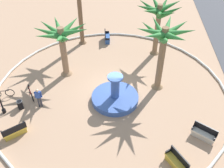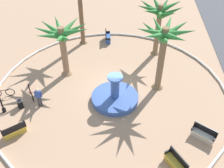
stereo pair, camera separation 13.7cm
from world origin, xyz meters
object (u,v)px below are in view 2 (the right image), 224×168
Objects in this scene: bench_west at (14,131)px; trash_bin at (20,104)px; palm_tree_mid_plaza at (159,15)px; palm_tree_far_side at (62,38)px; bench_southeast at (108,38)px; fountain at (115,97)px; bicycle_red_frame at (31,93)px; bench_north at (176,163)px; person_pedestrian_stroll at (39,97)px; bicycle_by_lamppost at (3,92)px; palm_tree_by_curb at (164,41)px; bench_east at (203,135)px.

trash_bin is (-2.50, -0.54, 0.04)m from bench_west.
palm_tree_mid_plaza reaches higher than palm_tree_far_side.
bench_southeast is 2.26× the size of trash_bin.
bicycle_red_frame is (0.14, -6.57, 0.06)m from fountain.
bench_west is at bearing -15.66° from palm_tree_far_side.
bench_north is at bearing 3.47° from palm_tree_mid_plaza.
bench_west is 13.77m from bench_southeast.
palm_tree_mid_plaza is at bearing 154.49° from fountain.
palm_tree_far_side is 3.17× the size of bicycle_red_frame.
person_pedestrian_stroll reaches higher than bicycle_red_frame.
palm_tree_far_side is 12.43m from bench_north.
palm_tree_far_side is 2.79× the size of person_pedestrian_stroll.
bench_north is at bearing 68.16° from bicycle_by_lamppost.
bench_north is 15.39m from bench_southeast.
palm_tree_by_curb is 7.90m from palm_tree_far_side.
bench_north is (7.31, 0.75, -4.00)m from palm_tree_by_curb.
bicycle_by_lamppost is at bearing -51.95° from palm_tree_far_side.
bicycle_red_frame is (-3.00, -12.65, 0.04)m from bench_east.
bench_southeast is 0.98× the size of person_pedestrian_stroll.
palm_tree_mid_plaza is (-5.05, 0.00, -0.33)m from palm_tree_by_curb.
bicycle_by_lamppost is at bearing -85.59° from bicycle_red_frame.
palm_tree_by_curb is at bearing 81.56° from palm_tree_far_side.
bench_west is at bearing 2.33° from bicycle_red_frame.
trash_bin is at bearing -77.13° from person_pedestrian_stroll.
bench_west is (5.81, -9.73, -4.00)m from palm_tree_by_curb.
palm_tree_far_side is at bearing -98.44° from palm_tree_by_curb.
bench_southeast is (-12.06, -7.56, 0.00)m from bench_east.
bench_southeast is at bearing 157.94° from person_pedestrian_stroll.
person_pedestrian_stroll is at bearing -114.26° from bench_north.
person_pedestrian_stroll reaches higher than bench_east.
bench_southeast reaches higher than trash_bin.
bench_west is at bearing -86.36° from bench_east.
palm_tree_mid_plaza is at bearing 67.39° from bench_southeast.
fountain is at bearing -117.27° from bench_east.
palm_tree_by_curb is 12.86m from bicycle_by_lamppost.
palm_tree_far_side reaches higher than bicycle_by_lamppost.
palm_tree_by_curb is 3.34× the size of person_pedestrian_stroll.
fountain is 8.52m from palm_tree_mid_plaza.
bench_north reaches higher than bicycle_by_lamppost.
palm_tree_mid_plaza is at bearing -176.53° from bench_north.
fountain is 7.53m from bench_west.
bench_north is at bearing 45.22° from palm_tree_far_side.
person_pedestrian_stroll is at bearing -22.06° from bench_southeast.
person_pedestrian_stroll reaches higher than bench_southeast.
bench_west is 0.92× the size of person_pedestrian_stroll.
bench_east is (10.07, 2.77, -3.67)m from palm_tree_mid_plaza.
bench_southeast is at bearing -145.82° from palm_tree_by_curb.
fountain is at bearing 55.82° from palm_tree_far_side.
trash_bin is at bearing -27.89° from bench_southeast.
fountain is 6.78m from bench_north.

